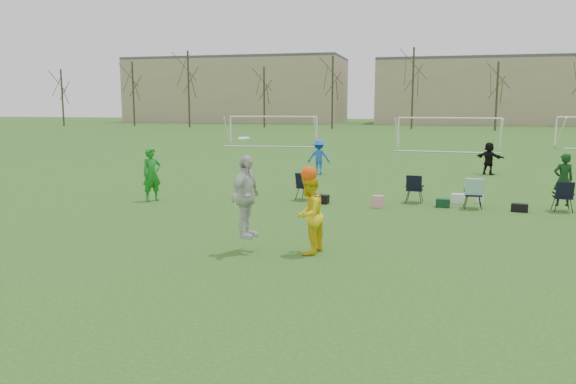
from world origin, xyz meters
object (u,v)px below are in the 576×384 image
(fielder_blue, at_px, (319,157))
(center_contest, at_px, (279,205))
(fielder_green_near, at_px, (152,175))
(fielder_black, at_px, (489,158))
(goal_mid, at_px, (449,125))
(goal_left, at_px, (273,122))

(fielder_blue, xyz_separation_m, center_contest, (1.98, -14.67, 0.26))
(fielder_green_near, distance_m, fielder_blue, 9.93)
(fielder_black, bearing_deg, goal_mid, -47.13)
(fielder_black, distance_m, goal_left, 22.72)
(fielder_black, height_order, center_contest, center_contest)
(fielder_green_near, xyz_separation_m, center_contest, (6.13, -5.65, 0.16))
(fielder_black, relative_size, goal_mid, 0.21)
(fielder_green_near, distance_m, fielder_black, 16.37)
(center_contest, xyz_separation_m, goal_left, (-9.51, 33.18, 0.82))
(fielder_green_near, xyz_separation_m, goal_left, (-3.38, 27.53, 0.99))
(fielder_blue, relative_size, fielder_black, 1.07)
(center_contest, distance_m, goal_left, 34.53)
(fielder_blue, height_order, goal_mid, goal_mid)
(center_contest, xyz_separation_m, goal_mid, (4.49, 31.18, 0.82))
(goal_mid, bearing_deg, fielder_black, -80.00)
(fielder_green_near, relative_size, goal_left, 0.25)
(fielder_green_near, relative_size, fielder_black, 1.19)
(fielder_blue, relative_size, center_contest, 0.64)
(fielder_black, relative_size, goal_left, 0.21)
(fielder_black, bearing_deg, goal_left, -9.95)
(fielder_black, distance_m, center_contest, 17.69)
(center_contest, bearing_deg, fielder_black, 70.12)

